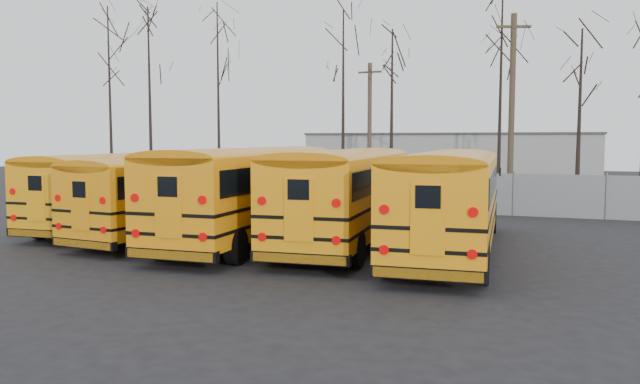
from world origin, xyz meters
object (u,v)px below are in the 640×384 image
at_px(bus_b, 182,189).
at_px(utility_pole_right, 512,109).
at_px(bus_e, 449,193).
at_px(utility_pole_left, 370,130).
at_px(bus_d, 347,188).
at_px(bus_c, 252,186).
at_px(bus_a, 124,183).

height_order(bus_b, utility_pole_right, utility_pole_right).
relative_size(bus_e, utility_pole_left, 1.47).
xyz_separation_m(bus_d, bus_e, (3.56, -0.75, -0.01)).
bearing_deg(utility_pole_left, utility_pole_right, -3.65).
bearing_deg(bus_c, bus_d, 9.74).
bearing_deg(bus_d, bus_b, 179.48).
relative_size(bus_a, utility_pole_left, 1.38).
xyz_separation_m(bus_e, utility_pole_left, (-7.35, 16.70, 2.25)).
xyz_separation_m(utility_pole_left, utility_pole_right, (8.20, -1.16, 1.07)).
bearing_deg(bus_c, bus_b, 172.62).
distance_m(bus_c, bus_e, 6.83).
distance_m(bus_b, utility_pole_right, 18.91).
xyz_separation_m(bus_a, bus_b, (3.58, -1.23, -0.04)).
relative_size(bus_d, utility_pole_right, 1.18).
height_order(bus_c, bus_e, bus_c).
relative_size(bus_a, bus_c, 0.92).
bearing_deg(bus_c, bus_e, -2.67).
height_order(bus_b, bus_e, bus_e).
relative_size(bus_e, utility_pole_right, 1.17).
relative_size(bus_d, bus_e, 1.01).
xyz_separation_m(bus_e, utility_pole_right, (0.85, 15.54, 3.32)).
bearing_deg(bus_b, bus_c, 0.56).
distance_m(bus_e, utility_pole_right, 15.92).
bearing_deg(bus_b, bus_e, 3.82).
height_order(bus_e, utility_pole_left, utility_pole_left).
distance_m(bus_b, bus_c, 3.04).
bearing_deg(bus_c, utility_pole_right, 61.47).
xyz_separation_m(bus_c, utility_pole_right, (7.67, 15.48, 3.28)).
xyz_separation_m(bus_a, bus_e, (13.43, -1.57, 0.12)).
height_order(bus_d, utility_pole_left, utility_pole_left).
bearing_deg(utility_pole_right, bus_d, -125.57).
relative_size(bus_b, bus_e, 0.92).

